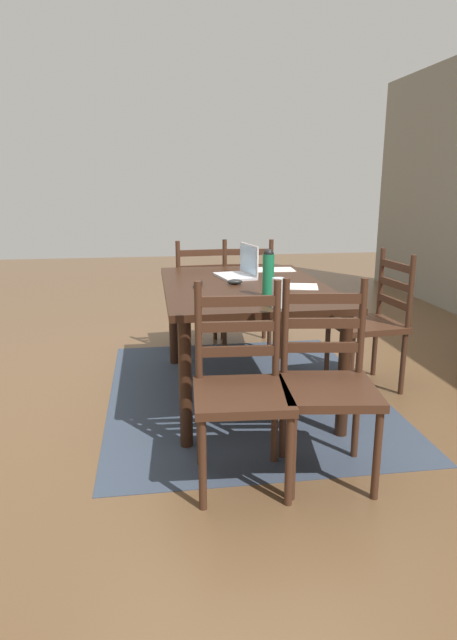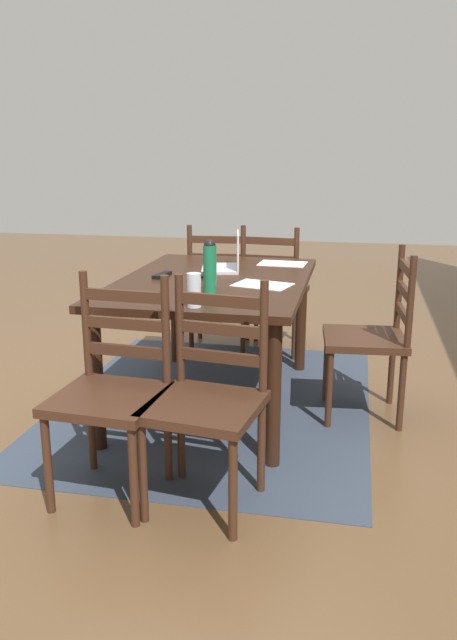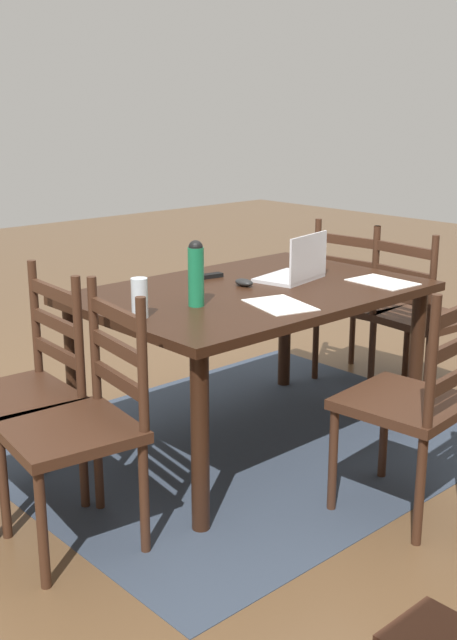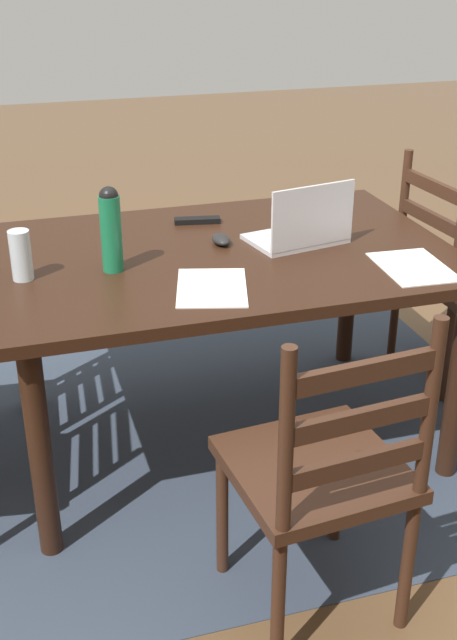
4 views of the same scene
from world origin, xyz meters
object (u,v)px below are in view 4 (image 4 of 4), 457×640
Objects in this scene: chair_left_near at (456,274)px; water_bottle at (111,228)px; tv_remote at (197,220)px; dining_table at (224,274)px; chair_far_head at (322,474)px; laptop at (303,229)px; drinking_glass at (21,255)px; computer_mouse at (221,239)px.

water_bottle is (1.45, 0.27, 0.44)m from chair_left_near.
water_bottle is at bearing -35.44° from tv_remote.
water_bottle reaches higher than dining_table.
chair_far_head is (1.06, 1.10, 0.00)m from chair_left_near.
chair_far_head is 0.97m from laptop.
tv_remote is at bearing -151.06° from drinking_glass.
chair_left_near reaches higher than computer_mouse.
laptop is at bearing -177.86° from drinking_glass.
computer_mouse is (-0.00, -0.95, 0.31)m from chair_far_head.
computer_mouse reaches higher than dining_table.
water_bottle reaches higher than tv_remote.
water_bottle is at bearing 10.64° from chair_left_near.
laptop is 3.57× the size of computer_mouse.
tv_remote is (0.02, -1.19, 0.30)m from chair_far_head.
water_bottle is (0.66, 0.04, 0.09)m from laptop.
dining_table is 5.58× the size of water_bottle.
chair_left_near is 1.79m from drinking_glass.
chair_far_head is 2.66× the size of laptop.
chair_left_near is at bearing -133.93° from chair_far_head.
laptop is (-0.27, -0.87, 0.35)m from chair_far_head.
drinking_glass is at bearing -1.84° from water_bottle.
chair_far_head is at bearing 90.24° from dining_table.
dining_table is at bearing -170.14° from water_bottle.
drinking_glass is at bearing 5.00° from dining_table.
chair_left_near is 5.59× the size of tv_remote.
chair_left_near is at bearing -169.36° from water_bottle.
tv_remote is (-0.38, -0.37, -0.13)m from water_bottle.
chair_left_near is 1.54m from water_bottle.
computer_mouse is at bearing -17.82° from laptop.
laptop is 0.44m from tv_remote.
chair_left_near and chair_far_head have the same top height.
drinking_glass is at bearing 2.14° from laptop.
laptop is at bearing 175.17° from dining_table.
chair_far_head is 1.23m from tv_remote.
water_bottle is (0.39, 0.07, 0.23)m from dining_table.
water_bottle is at bearing 3.82° from laptop.
chair_far_head is 5.99× the size of drinking_glass.
dining_table is 9.72× the size of drinking_glass.
chair_left_near is 5.99× the size of drinking_glass.
drinking_glass reaches higher than dining_table.
dining_table is 1.62× the size of chair_far_head.
chair_left_near is at bearing -169.07° from dining_table.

